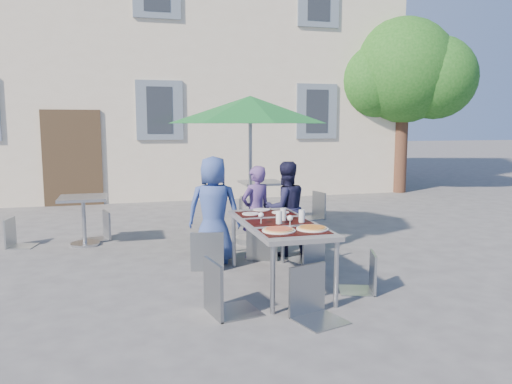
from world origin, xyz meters
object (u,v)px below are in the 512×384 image
object	(u,v)px
chair_3	(223,253)
bg_chair_l_0	(15,215)
pizza_near_right	(312,228)
patio_umbrella	(250,111)
chair_1	(262,219)
child_1	(256,212)
chair_4	(365,249)
cafe_table_0	(84,212)
chair_2	(309,224)
bg_chair_r_0	(100,209)
bg_chair_l_1	(246,194)
dining_table	(279,226)
pizza_near_left	(279,230)
chair_0	(207,226)
chair_5	(314,261)
bg_chair_r_1	(315,189)
child_0	(214,210)
cafe_table_1	(261,194)
child_2	(285,208)

from	to	relation	value
chair_3	bg_chair_l_0	size ratio (longest dim) A/B	1.24
pizza_near_right	patio_umbrella	size ratio (longest dim) A/B	0.14
chair_1	patio_umbrella	xyz separation A→B (m)	(0.09, 0.99, 1.51)
chair_1	bg_chair_l_0	xyz separation A→B (m)	(-3.45, 1.68, -0.08)
child_1	chair_4	xyz separation A→B (m)	(0.79, -1.75, -0.16)
bg_chair_l_0	chair_3	bearing A→B (deg)	-54.55
bg_chair_l_0	patio_umbrella	bearing A→B (deg)	-10.97
chair_4	cafe_table_0	xyz separation A→B (m)	(-3.18, 3.12, 0.04)
chair_2	bg_chair_r_0	world-z (taller)	chair_2
chair_3	bg_chair_l_1	bearing A→B (deg)	72.89
pizza_near_right	dining_table	bearing A→B (deg)	112.08
pizza_near_right	cafe_table_0	world-z (taller)	pizza_near_right
chair_4	pizza_near_left	bearing A→B (deg)	-179.61
bg_chair_r_0	bg_chair_l_1	size ratio (longest dim) A/B	0.89
cafe_table_0	chair_0	bearing A→B (deg)	-47.59
chair_5	bg_chair_r_1	xyz separation A→B (m)	(1.97, 4.85, 0.02)
child_0	bg_chair_r_1	world-z (taller)	child_0
chair_4	cafe_table_0	world-z (taller)	chair_4
dining_table	chair_4	bearing A→B (deg)	-30.17
pizza_near_left	chair_0	distance (m)	1.47
dining_table	bg_chair_r_1	bearing A→B (deg)	62.37
chair_3	cafe_table_1	bearing A→B (deg)	69.36
bg_chair_r_0	cafe_table_1	bearing A→B (deg)	11.15
child_1	bg_chair_l_0	distance (m)	3.74
pizza_near_right	chair_5	bearing A→B (deg)	-109.81
child_0	chair_4	size ratio (longest dim) A/B	1.71
chair_0	bg_chair_r_1	distance (m)	3.97
child_2	cafe_table_1	size ratio (longest dim) A/B	1.68
child_1	cafe_table_1	size ratio (longest dim) A/B	1.62
patio_umbrella	bg_chair_l_1	size ratio (longest dim) A/B	2.56
dining_table	bg_chair_r_0	size ratio (longest dim) A/B	2.12
child_2	chair_1	world-z (taller)	child_2
pizza_near_right	bg_chair_r_0	distance (m)	4.19
bg_chair_r_0	bg_chair_l_1	world-z (taller)	bg_chair_l_1
chair_2	patio_umbrella	bearing A→B (deg)	110.40
bg_chair_l_1	chair_5	bearing A→B (deg)	-96.16
chair_5	chair_4	bearing A→B (deg)	34.11
chair_1	bg_chair_r_1	size ratio (longest dim) A/B	0.97
chair_3	bg_chair_r_1	size ratio (longest dim) A/B	1.05
chair_1	cafe_table_1	size ratio (longest dim) A/B	1.21
chair_0	bg_chair_l_1	distance (m)	2.95
bg_chair_r_0	bg_chair_r_1	size ratio (longest dim) A/B	0.87
chair_1	chair_5	world-z (taller)	chair_5
cafe_table_0	bg_chair_l_1	bearing A→B (deg)	17.95
pizza_near_left	patio_umbrella	bearing A→B (deg)	81.79
chair_2	chair_3	xyz separation A→B (m)	(-1.51, -1.55, 0.09)
cafe_table_0	bg_chair_r_0	xyz separation A→B (m)	(0.23, 0.35, -0.02)
cafe_table_0	bg_chair_l_0	size ratio (longest dim) A/B	0.90
chair_3	child_1	bearing A→B (deg)	66.16
chair_5	child_1	bearing A→B (deg)	88.57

